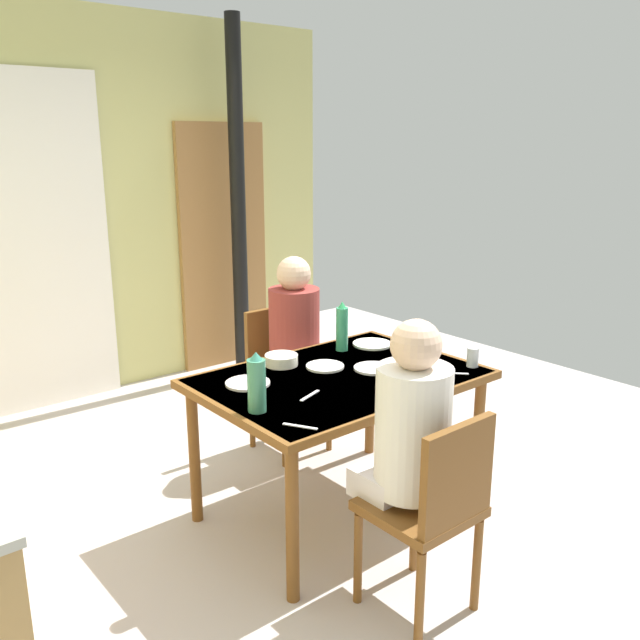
# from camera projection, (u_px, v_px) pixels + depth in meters

# --- Properties ---
(ground_plane) EXTENTS (6.53, 6.53, 0.00)m
(ground_plane) POSITION_uv_depth(u_px,v_px,m) (293.00, 529.00, 3.34)
(ground_plane) COLOR #BDB2AE
(wall_back) EXTENTS (4.27, 0.10, 2.77)m
(wall_back) POSITION_uv_depth(u_px,v_px,m) (79.00, 209.00, 4.85)
(wall_back) COLOR tan
(wall_back) RESTS_ON ground_plane
(door_wooden) EXTENTS (0.80, 0.05, 2.00)m
(door_wooden) POSITION_uv_depth(u_px,v_px,m) (224.00, 247.00, 5.60)
(door_wooden) COLOR olive
(door_wooden) RESTS_ON ground_plane
(stove_pipe_column) EXTENTS (0.12, 0.12, 2.77)m
(stove_pipe_column) POSITION_uv_depth(u_px,v_px,m) (238.00, 203.00, 5.29)
(stove_pipe_column) COLOR black
(stove_pipe_column) RESTS_ON ground_plane
(curtain_panel) EXTENTS (0.90, 0.03, 2.33)m
(curtain_panel) POSITION_uv_depth(u_px,v_px,m) (45.00, 245.00, 4.65)
(curtain_panel) COLOR white
(curtain_panel) RESTS_ON ground_plane
(dining_table) EXTENTS (1.34, 0.94, 0.75)m
(dining_table) POSITION_uv_depth(u_px,v_px,m) (339.00, 389.00, 3.33)
(dining_table) COLOR brown
(dining_table) RESTS_ON ground_plane
(chair_near_diner) EXTENTS (0.40, 0.40, 0.87)m
(chair_near_diner) POSITION_uv_depth(u_px,v_px,m) (434.00, 505.00, 2.62)
(chair_near_diner) COLOR brown
(chair_near_diner) RESTS_ON ground_plane
(chair_far_diner) EXTENTS (0.40, 0.40, 0.87)m
(chair_far_diner) POSITION_uv_depth(u_px,v_px,m) (283.00, 370.00, 4.15)
(chair_far_diner) COLOR brown
(chair_far_diner) RESTS_ON ground_plane
(person_near_diner) EXTENTS (0.30, 0.37, 0.77)m
(person_near_diner) POSITION_uv_depth(u_px,v_px,m) (410.00, 426.00, 2.65)
(person_near_diner) COLOR silver
(person_near_diner) RESTS_ON ground_plane
(person_far_diner) EXTENTS (0.30, 0.37, 0.77)m
(person_far_diner) POSITION_uv_depth(u_px,v_px,m) (296.00, 330.00, 3.97)
(person_far_diner) COLOR maroon
(person_far_diner) RESTS_ON ground_plane
(water_bottle_green_near) EXTENTS (0.08, 0.08, 0.27)m
(water_bottle_green_near) POSITION_uv_depth(u_px,v_px,m) (257.00, 384.00, 2.84)
(water_bottle_green_near) COLOR #3F8667
(water_bottle_green_near) RESTS_ON dining_table
(water_bottle_green_far) EXTENTS (0.07, 0.07, 0.27)m
(water_bottle_green_far) POSITION_uv_depth(u_px,v_px,m) (342.00, 328.00, 3.67)
(water_bottle_green_far) COLOR #339063
(water_bottle_green_far) RESTS_ON dining_table
(serving_bowl_center) EXTENTS (0.17, 0.17, 0.05)m
(serving_bowl_center) POSITION_uv_depth(u_px,v_px,m) (281.00, 360.00, 3.45)
(serving_bowl_center) COLOR #ECE5CC
(serving_bowl_center) RESTS_ON dining_table
(dinner_plate_near_left) EXTENTS (0.22, 0.22, 0.01)m
(dinner_plate_near_left) POSITION_uv_depth(u_px,v_px,m) (372.00, 344.00, 3.79)
(dinner_plate_near_left) COLOR white
(dinner_plate_near_left) RESTS_ON dining_table
(dinner_plate_near_right) EXTENTS (0.21, 0.21, 0.01)m
(dinner_plate_near_right) POSITION_uv_depth(u_px,v_px,m) (248.00, 383.00, 3.19)
(dinner_plate_near_right) COLOR white
(dinner_plate_near_right) RESTS_ON dining_table
(dinner_plate_far_center) EXTENTS (0.20, 0.20, 0.01)m
(dinner_plate_far_center) POSITION_uv_depth(u_px,v_px,m) (373.00, 368.00, 3.39)
(dinner_plate_far_center) COLOR white
(dinner_plate_far_center) RESTS_ON dining_table
(dinner_plate_far_side) EXTENTS (0.19, 0.19, 0.01)m
(dinner_plate_far_side) POSITION_uv_depth(u_px,v_px,m) (325.00, 366.00, 3.42)
(dinner_plate_far_side) COLOR white
(dinner_plate_far_side) RESTS_ON dining_table
(drinking_glass_by_near_diner) EXTENTS (0.06, 0.06, 0.10)m
(drinking_glass_by_near_diner) POSITION_uv_depth(u_px,v_px,m) (473.00, 357.00, 3.43)
(drinking_glass_by_near_diner) COLOR silver
(drinking_glass_by_near_diner) RESTS_ON dining_table
(cutlery_knife_near) EXTENTS (0.15, 0.07, 0.00)m
(cutlery_knife_near) POSITION_uv_depth(u_px,v_px,m) (310.00, 395.00, 3.05)
(cutlery_knife_near) COLOR silver
(cutlery_knife_near) RESTS_ON dining_table
(cutlery_fork_near) EXTENTS (0.09, 0.14, 0.00)m
(cutlery_fork_near) POSITION_uv_depth(u_px,v_px,m) (300.00, 426.00, 2.72)
(cutlery_fork_near) COLOR silver
(cutlery_fork_near) RESTS_ON dining_table
(cutlery_knife_far) EXTENTS (0.06, 0.15, 0.00)m
(cutlery_knife_far) POSITION_uv_depth(u_px,v_px,m) (411.00, 383.00, 3.19)
(cutlery_knife_far) COLOR silver
(cutlery_knife_far) RESTS_ON dining_table
(cutlery_fork_far) EXTENTS (0.11, 0.12, 0.00)m
(cutlery_fork_far) POSITION_uv_depth(u_px,v_px,m) (453.00, 373.00, 3.33)
(cutlery_fork_far) COLOR silver
(cutlery_fork_far) RESTS_ON dining_table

